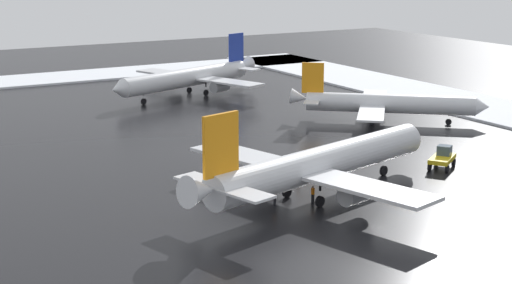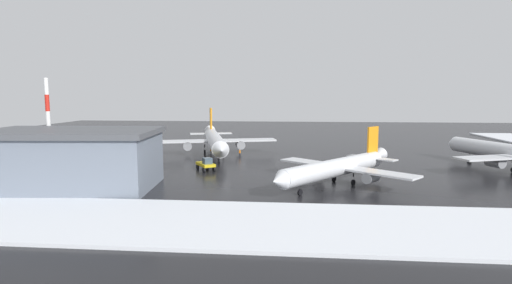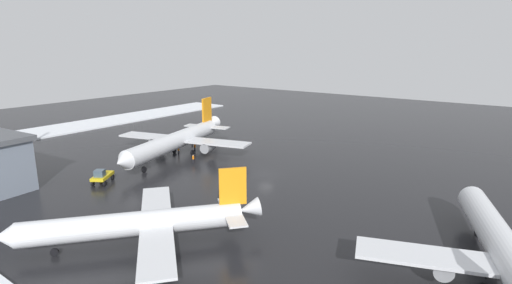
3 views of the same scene
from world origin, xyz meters
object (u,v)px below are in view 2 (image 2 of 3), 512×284
object	(u,v)px
airplane_parked_starboard	(215,140)
ground_crew_mid_apron	(218,148)
pushback_tug	(206,164)
antenna_mast	(49,128)
airplane_foreground_jet	(338,167)
ground_crew_by_nose_gear	(240,153)
cargo_hangar	(71,159)
ground_crew_beside_wing	(211,150)

from	to	relation	value
airplane_parked_starboard	ground_crew_mid_apron	bearing A→B (deg)	167.76
pushback_tug	ground_crew_mid_apron	bearing A→B (deg)	151.94
airplane_parked_starboard	antenna_mast	world-z (taller)	antenna_mast
airplane_foreground_jet	ground_crew_by_nose_gear	size ratio (longest dim) A/B	13.78
ground_crew_by_nose_gear	cargo_hangar	bearing A→B (deg)	-68.04
ground_crew_mid_apron	cargo_hangar	xyz separation A→B (m)	(-14.58, -39.50, 3.47)
airplane_parked_starboard	cargo_hangar	size ratio (longest dim) A/B	1.34
pushback_tug	ground_crew_by_nose_gear	xyz separation A→B (m)	(3.98, 17.11, -0.31)
ground_crew_beside_wing	ground_crew_mid_apron	xyz separation A→B (m)	(0.89, 3.86, 0.00)
airplane_parked_starboard	ground_crew_mid_apron	world-z (taller)	airplane_parked_starboard
ground_crew_beside_wing	pushback_tug	bearing A→B (deg)	-82.86
airplane_parked_starboard	cargo_hangar	xyz separation A→B (m)	(-14.85, -34.34, 0.96)
ground_crew_beside_wing	antenna_mast	world-z (taller)	antenna_mast
ground_crew_by_nose_gear	airplane_foreground_jet	bearing A→B (deg)	-0.68
ground_crew_mid_apron	ground_crew_beside_wing	bearing A→B (deg)	-11.77
pushback_tug	ground_crew_beside_wing	world-z (taller)	pushback_tug
ground_crew_beside_wing	cargo_hangar	size ratio (longest dim) A/B	0.07
ground_crew_by_nose_gear	antenna_mast	size ratio (longest dim) A/B	0.10
airplane_foreground_jet	pushback_tug	distance (m)	24.81
pushback_tug	ground_crew_mid_apron	distance (m)	24.01
airplane_foreground_jet	antenna_mast	world-z (taller)	antenna_mast
pushback_tug	antenna_mast	size ratio (longest dim) A/B	0.30
cargo_hangar	airplane_parked_starboard	bearing A→B (deg)	61.68
ground_crew_by_nose_gear	cargo_hangar	world-z (taller)	cargo_hangar
ground_crew_beside_wing	antenna_mast	xyz separation A→B (m)	(-22.00, -27.60, 7.39)
airplane_parked_starboard	pushback_tug	xyz separation A→B (m)	(2.06, -18.74, -2.20)
airplane_parked_starboard	ground_crew_beside_wing	world-z (taller)	airplane_parked_starboard
airplane_foreground_jet	ground_crew_mid_apron	size ratio (longest dim) A/B	13.78
airplane_foreground_jet	pushback_tug	size ratio (longest dim) A/B	4.67
pushback_tug	ground_crew_by_nose_gear	distance (m)	17.57
pushback_tug	ground_crew_beside_wing	xyz separation A→B (m)	(-3.21, 20.03, -0.31)
airplane_parked_starboard	airplane_foreground_jet	size ratio (longest dim) A/B	1.48
pushback_tug	cargo_hangar	world-z (taller)	cargo_hangar
pushback_tug	airplane_parked_starboard	bearing A→B (deg)	152.66
airplane_parked_starboard	airplane_foreground_jet	bearing A→B (deg)	25.76
ground_crew_by_nose_gear	antenna_mast	xyz separation A→B (m)	(-29.20, -24.68, 7.39)
airplane_foreground_jet	cargo_hangar	bearing A→B (deg)	-41.76
pushback_tug	ground_crew_by_nose_gear	world-z (taller)	pushback_tug
ground_crew_beside_wing	antenna_mast	size ratio (longest dim) A/B	0.10
ground_crew_by_nose_gear	antenna_mast	bearing A→B (deg)	-85.28
pushback_tug	antenna_mast	bearing A→B (deg)	-106.89
pushback_tug	cargo_hangar	size ratio (longest dim) A/B	0.19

